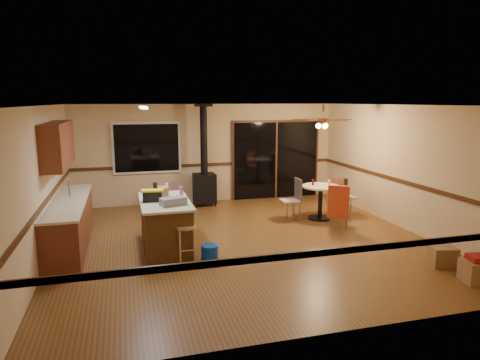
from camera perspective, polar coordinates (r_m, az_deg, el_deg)
name	(u,v)px	position (r m, az deg, el deg)	size (l,w,h in m)	color
floor	(244,241)	(8.39, 0.55, -8.11)	(7.00, 7.00, 0.00)	brown
ceiling	(244,105)	(7.95, 0.58, 9.94)	(7.00, 7.00, 0.00)	silver
wall_back	(208,153)	(11.44, -4.25, 3.56)	(7.00, 7.00, 0.00)	tan
wall_front	(330,227)	(4.88, 11.95, -6.13)	(7.00, 7.00, 0.00)	tan
wall_left	(44,184)	(7.88, -24.73, -0.54)	(7.00, 7.00, 0.00)	tan
wall_right	(404,167)	(9.62, 21.05, 1.57)	(7.00, 7.00, 0.00)	tan
chair_rail	(244,191)	(8.13, 0.56, -1.41)	(7.00, 7.00, 0.08)	#442511
window	(147,148)	(11.17, -12.31, 4.21)	(1.72, 0.10, 1.32)	black
sliding_door	(276,160)	(11.93, 4.81, 2.63)	(2.52, 0.10, 2.10)	black
lower_cabinets	(70,225)	(8.51, -21.75, -5.58)	(0.60, 3.00, 0.86)	brown
countertop	(68,201)	(8.40, -21.96, -2.62)	(0.64, 3.04, 0.04)	beige
upper_cabinets	(58,144)	(8.46, -23.12, 4.39)	(0.35, 2.00, 0.80)	brown
kitchen_island	(166,224)	(7.99, -9.90, -5.82)	(0.88, 1.68, 0.90)	#503114
wood_stove	(204,178)	(11.05, -4.78, 0.31)	(0.55, 0.50, 2.52)	black
ceiling_fan	(323,122)	(9.72, 11.01, 7.57)	(0.24, 0.24, 0.55)	brown
fluorescent_strip	(143,108)	(7.96, -12.78, 9.40)	(0.10, 1.20, 0.04)	white
toolbox_grey	(173,201)	(7.49, -8.93, -2.83)	(0.43, 0.24, 0.13)	slate
toolbox_black	(153,196)	(7.82, -11.58, -2.16)	(0.34, 0.18, 0.19)	black
toolbox_yellow_lid	(152,191)	(7.80, -11.61, -1.38)	(0.39, 0.21, 0.03)	gold
box_on_island	(163,192)	(8.18, -10.27, -1.57)	(0.20, 0.27, 0.18)	olive
bottle_dark	(155,190)	(8.10, -11.21, -1.33)	(0.08, 0.08, 0.29)	black
bottle_pink	(181,192)	(8.02, -7.84, -1.61)	(0.07, 0.07, 0.22)	#D84C8C
bottle_white	(167,188)	(8.57, -9.75, -1.00)	(0.06, 0.06, 0.18)	white
bar_stool	(186,243)	(7.35, -7.19, -8.39)	(0.34, 0.34, 0.61)	tan
blue_bucket	(210,252)	(7.45, -4.06, -9.57)	(0.30, 0.30, 0.25)	#0C40B3
dining_table	(320,196)	(9.94, 10.67, -2.16)	(0.85, 0.85, 0.78)	black
glass_red	(313,182)	(9.90, 9.70, -0.28)	(0.05, 0.05, 0.14)	#590C14
glass_cream	(329,183)	(9.91, 11.80, -0.35)	(0.06, 0.06, 0.14)	beige
chair_left	(295,194)	(9.78, 7.30, -1.92)	(0.41, 0.41, 0.51)	tan
chair_near	(339,202)	(9.19, 13.01, -2.86)	(0.60, 0.61, 0.70)	tan
chair_right	(341,192)	(10.18, 13.25, -1.57)	(0.51, 0.48, 0.70)	tan
box_under_window	(158,201)	(11.06, -10.91, -2.75)	(0.44, 0.36, 0.36)	olive
box_corner_a	(478,272)	(7.44, 29.18, -10.61)	(0.44, 0.37, 0.34)	olive
box_corner_b	(442,256)	(7.89, 25.39, -9.15)	(0.40, 0.34, 0.32)	olive
box_small_red	(480,258)	(7.37, 29.33, -9.07)	(0.32, 0.27, 0.09)	maroon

